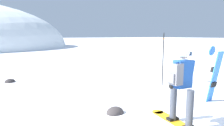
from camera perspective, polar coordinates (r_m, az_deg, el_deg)
The scene contains 6 objects.
ground_plane at distance 5.12m, azimuth 18.07°, elevation -14.65°, with size 300.00×300.00×0.00m, color white.
snowboarder_main at distance 4.43m, azimuth 19.24°, elevation -5.75°, with size 0.65×1.82×1.71m.
spare_snowboard at distance 6.39m, azimuth 27.33°, elevation -2.88°, with size 0.28×0.31×1.64m.
piste_marker_near at distance 7.91m, azimuth 14.51°, elevation 2.20°, with size 0.20×0.20×2.07m.
rock_dark at distance 9.31m, azimuth -27.32°, elevation -4.93°, with size 0.42×0.36×0.29m.
rock_mid at distance 5.13m, azimuth 0.89°, elevation -14.20°, with size 0.46×0.39×0.32m.
Camera 1 is at (-3.71, -2.95, 1.93)m, focal length 31.74 mm.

